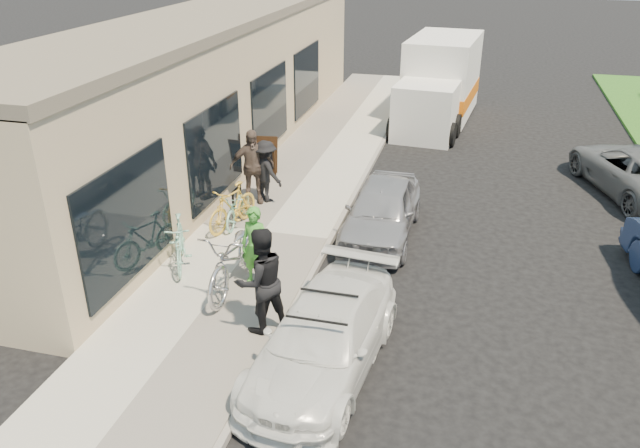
{
  "coord_description": "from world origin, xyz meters",
  "views": [
    {
      "loc": [
        2.44,
        -8.98,
        6.4
      ],
      "look_at": [
        -0.37,
        1.86,
        1.05
      ],
      "focal_mm": 35.0,
      "sensor_mm": 36.0,
      "label": 1
    }
  ],
  "objects_px": {
    "far_car_gray": "(636,170)",
    "man_standing": "(261,281)",
    "cruiser_bike_c": "(232,207)",
    "sedan_silver": "(382,210)",
    "tandem_bike": "(236,256)",
    "woman_rider": "(255,246)",
    "cruiser_bike_a": "(180,243)",
    "cruiser_bike_b": "(238,207)",
    "moving_truck": "(439,85)",
    "sandwich_board": "(265,157)",
    "bystander_a": "(266,171)",
    "bike_rack": "(237,201)",
    "bystander_b": "(252,167)",
    "sedan_white": "(324,338)"
  },
  "relations": [
    {
      "from": "bike_rack",
      "to": "bystander_a",
      "type": "relative_size",
      "value": 0.52
    },
    {
      "from": "far_car_gray",
      "to": "man_standing",
      "type": "bearing_deg",
      "value": 30.06
    },
    {
      "from": "cruiser_bike_a",
      "to": "bystander_a",
      "type": "relative_size",
      "value": 1.08
    },
    {
      "from": "cruiser_bike_c",
      "to": "cruiser_bike_a",
      "type": "bearing_deg",
      "value": -84.04
    },
    {
      "from": "sandwich_board",
      "to": "sedan_silver",
      "type": "distance_m",
      "value": 4.58
    },
    {
      "from": "moving_truck",
      "to": "woman_rider",
      "type": "bearing_deg",
      "value": -95.01
    },
    {
      "from": "far_car_gray",
      "to": "cruiser_bike_b",
      "type": "height_order",
      "value": "far_car_gray"
    },
    {
      "from": "bystander_b",
      "to": "far_car_gray",
      "type": "bearing_deg",
      "value": -7.92
    },
    {
      "from": "sandwich_board",
      "to": "far_car_gray",
      "type": "distance_m",
      "value": 9.88
    },
    {
      "from": "sandwich_board",
      "to": "cruiser_bike_c",
      "type": "height_order",
      "value": "cruiser_bike_c"
    },
    {
      "from": "sedan_white",
      "to": "cruiser_bike_a",
      "type": "distance_m",
      "value": 4.25
    },
    {
      "from": "far_car_gray",
      "to": "bystander_a",
      "type": "height_order",
      "value": "bystander_a"
    },
    {
      "from": "cruiser_bike_a",
      "to": "cruiser_bike_b",
      "type": "xyz_separation_m",
      "value": [
        0.4,
        2.19,
        -0.1
      ]
    },
    {
      "from": "sandwich_board",
      "to": "sedan_white",
      "type": "xyz_separation_m",
      "value": [
        3.61,
        -7.65,
        -0.07
      ]
    },
    {
      "from": "sandwich_board",
      "to": "tandem_bike",
      "type": "relative_size",
      "value": 0.41
    },
    {
      "from": "bystander_b",
      "to": "sandwich_board",
      "type": "bearing_deg",
      "value": 71.76
    },
    {
      "from": "bike_rack",
      "to": "woman_rider",
      "type": "xyz_separation_m",
      "value": [
        1.41,
        -2.62,
        0.3
      ]
    },
    {
      "from": "cruiser_bike_b",
      "to": "cruiser_bike_c",
      "type": "relative_size",
      "value": 0.9
    },
    {
      "from": "sandwich_board",
      "to": "sedan_white",
      "type": "height_order",
      "value": "sedan_white"
    },
    {
      "from": "bystander_a",
      "to": "cruiser_bike_b",
      "type": "bearing_deg",
      "value": 111.86
    },
    {
      "from": "sandwich_board",
      "to": "cruiser_bike_c",
      "type": "bearing_deg",
      "value": -91.37
    },
    {
      "from": "tandem_bike",
      "to": "cruiser_bike_b",
      "type": "height_order",
      "value": "tandem_bike"
    },
    {
      "from": "far_car_gray",
      "to": "cruiser_bike_a",
      "type": "distance_m",
      "value": 11.93
    },
    {
      "from": "tandem_bike",
      "to": "cruiser_bike_a",
      "type": "distance_m",
      "value": 1.49
    },
    {
      "from": "cruiser_bike_c",
      "to": "sedan_silver",
      "type": "bearing_deg",
      "value": 28.39
    },
    {
      "from": "tandem_bike",
      "to": "cruiser_bike_b",
      "type": "bearing_deg",
      "value": 111.0
    },
    {
      "from": "bystander_a",
      "to": "bike_rack",
      "type": "bearing_deg",
      "value": 107.32
    },
    {
      "from": "sedan_white",
      "to": "cruiser_bike_c",
      "type": "xyz_separation_m",
      "value": [
        -3.22,
        4.24,
        0.07
      ]
    },
    {
      "from": "moving_truck",
      "to": "cruiser_bike_b",
      "type": "distance_m",
      "value": 10.99
    },
    {
      "from": "cruiser_bike_a",
      "to": "bystander_b",
      "type": "xyz_separation_m",
      "value": [
        0.3,
        3.44,
        0.43
      ]
    },
    {
      "from": "sedan_silver",
      "to": "bystander_b",
      "type": "distance_m",
      "value": 3.48
    },
    {
      "from": "bike_rack",
      "to": "moving_truck",
      "type": "bearing_deg",
      "value": 69.75
    },
    {
      "from": "sedan_white",
      "to": "sedan_silver",
      "type": "height_order",
      "value": "sedan_silver"
    },
    {
      "from": "woman_rider",
      "to": "bystander_a",
      "type": "distance_m",
      "value": 4.05
    },
    {
      "from": "sedan_white",
      "to": "bystander_a",
      "type": "bearing_deg",
      "value": 122.59
    },
    {
      "from": "tandem_bike",
      "to": "man_standing",
      "type": "xyz_separation_m",
      "value": [
        0.93,
        -1.21,
        0.3
      ]
    },
    {
      "from": "moving_truck",
      "to": "woman_rider",
      "type": "relative_size",
      "value": 3.83
    },
    {
      "from": "bike_rack",
      "to": "cruiser_bike_b",
      "type": "height_order",
      "value": "bike_rack"
    },
    {
      "from": "woman_rider",
      "to": "bike_rack",
      "type": "bearing_deg",
      "value": 125.65
    },
    {
      "from": "man_standing",
      "to": "cruiser_bike_c",
      "type": "height_order",
      "value": "man_standing"
    },
    {
      "from": "sandwich_board",
      "to": "cruiser_bike_b",
      "type": "xyz_separation_m",
      "value": [
        0.43,
        -3.17,
        -0.11
      ]
    },
    {
      "from": "bike_rack",
      "to": "sandwich_board",
      "type": "relative_size",
      "value": 0.81
    },
    {
      "from": "woman_rider",
      "to": "cruiser_bike_c",
      "type": "xyz_separation_m",
      "value": [
        -1.37,
        2.23,
        -0.29
      ]
    },
    {
      "from": "far_car_gray",
      "to": "bystander_a",
      "type": "xyz_separation_m",
      "value": [
        -9.13,
        -3.31,
        0.31
      ]
    },
    {
      "from": "bike_rack",
      "to": "sedan_white",
      "type": "xyz_separation_m",
      "value": [
        3.26,
        -4.63,
        -0.05
      ]
    },
    {
      "from": "far_car_gray",
      "to": "sandwich_board",
      "type": "bearing_deg",
      "value": -10.22
    },
    {
      "from": "cruiser_bike_b",
      "to": "bystander_b",
      "type": "distance_m",
      "value": 1.36
    },
    {
      "from": "tandem_bike",
      "to": "woman_rider",
      "type": "xyz_separation_m",
      "value": [
        0.32,
        0.19,
        0.15
      ]
    },
    {
      "from": "moving_truck",
      "to": "cruiser_bike_c",
      "type": "relative_size",
      "value": 3.6
    },
    {
      "from": "sedan_white",
      "to": "man_standing",
      "type": "bearing_deg",
      "value": 159.49
    }
  ]
}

